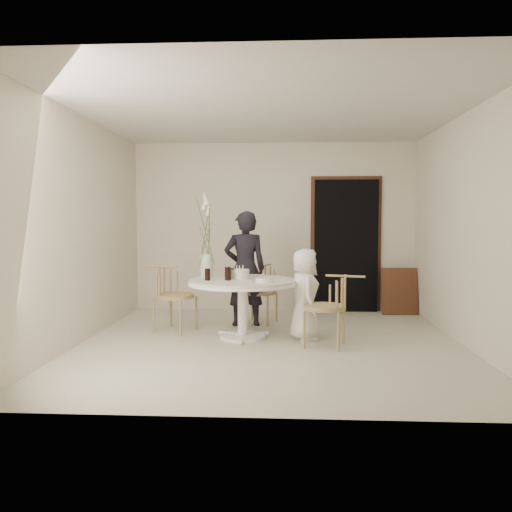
{
  "coord_description": "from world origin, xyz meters",
  "views": [
    {
      "loc": [
        0.14,
        -5.82,
        1.45
      ],
      "look_at": [
        -0.19,
        0.3,
        1.02
      ],
      "focal_mm": 35.0,
      "sensor_mm": 36.0,
      "label": 1
    }
  ],
  "objects_px": {
    "girl": "(245,269)",
    "flower_vase": "(207,247)",
    "chair_far": "(263,285)",
    "boy": "(305,294)",
    "chair_left": "(167,288)",
    "chair_right": "(335,300)",
    "birthday_cake": "(240,274)",
    "table": "(243,289)"
  },
  "relations": [
    {
      "from": "chair_far",
      "to": "flower_vase",
      "type": "distance_m",
      "value": 1.19
    },
    {
      "from": "table",
      "to": "flower_vase",
      "type": "bearing_deg",
      "value": 151.52
    },
    {
      "from": "table",
      "to": "birthday_cake",
      "type": "xyz_separation_m",
      "value": [
        -0.04,
        0.08,
        0.17
      ]
    },
    {
      "from": "boy",
      "to": "birthday_cake",
      "type": "xyz_separation_m",
      "value": [
        -0.81,
        0.11,
        0.23
      ]
    },
    {
      "from": "chair_left",
      "to": "flower_vase",
      "type": "relative_size",
      "value": 0.78
    },
    {
      "from": "chair_far",
      "to": "flower_vase",
      "type": "bearing_deg",
      "value": -113.41
    },
    {
      "from": "girl",
      "to": "boy",
      "type": "bearing_deg",
      "value": 123.9
    },
    {
      "from": "chair_far",
      "to": "chair_left",
      "type": "height_order",
      "value": "chair_left"
    },
    {
      "from": "chair_right",
      "to": "girl",
      "type": "xyz_separation_m",
      "value": [
        -1.12,
        1.14,
        0.25
      ]
    },
    {
      "from": "chair_far",
      "to": "birthday_cake",
      "type": "distance_m",
      "value": 1.02
    },
    {
      "from": "chair_left",
      "to": "boy",
      "type": "distance_m",
      "value": 1.84
    },
    {
      "from": "chair_far",
      "to": "boy",
      "type": "bearing_deg",
      "value": -43.8
    },
    {
      "from": "table",
      "to": "chair_left",
      "type": "xyz_separation_m",
      "value": [
        -1.03,
        0.39,
        -0.06
      ]
    },
    {
      "from": "flower_vase",
      "to": "chair_left",
      "type": "bearing_deg",
      "value": 166.85
    },
    {
      "from": "chair_left",
      "to": "girl",
      "type": "xyz_separation_m",
      "value": [
        1.0,
        0.38,
        0.23
      ]
    },
    {
      "from": "table",
      "to": "chair_left",
      "type": "bearing_deg",
      "value": 159.25
    },
    {
      "from": "boy",
      "to": "flower_vase",
      "type": "distance_m",
      "value": 1.4
    },
    {
      "from": "flower_vase",
      "to": "table",
      "type": "bearing_deg",
      "value": -28.48
    },
    {
      "from": "table",
      "to": "birthday_cake",
      "type": "relative_size",
      "value": 5.51
    },
    {
      "from": "chair_right",
      "to": "birthday_cake",
      "type": "relative_size",
      "value": 3.49
    },
    {
      "from": "boy",
      "to": "flower_vase",
      "type": "xyz_separation_m",
      "value": [
        -1.25,
        0.29,
        0.56
      ]
    },
    {
      "from": "table",
      "to": "chair_far",
      "type": "distance_m",
      "value": 1.06
    },
    {
      "from": "flower_vase",
      "to": "chair_right",
      "type": "bearing_deg",
      "value": -22.05
    },
    {
      "from": "chair_right",
      "to": "chair_left",
      "type": "relative_size",
      "value": 0.97
    },
    {
      "from": "table",
      "to": "birthday_cake",
      "type": "bearing_deg",
      "value": 117.57
    },
    {
      "from": "table",
      "to": "flower_vase",
      "type": "xyz_separation_m",
      "value": [
        -0.48,
        0.26,
        0.5
      ]
    },
    {
      "from": "table",
      "to": "boy",
      "type": "distance_m",
      "value": 0.77
    },
    {
      "from": "chair_right",
      "to": "boy",
      "type": "height_order",
      "value": "boy"
    },
    {
      "from": "chair_left",
      "to": "girl",
      "type": "height_order",
      "value": "girl"
    },
    {
      "from": "table",
      "to": "boy",
      "type": "relative_size",
      "value": 1.2
    },
    {
      "from": "chair_left",
      "to": "boy",
      "type": "relative_size",
      "value": 0.78
    },
    {
      "from": "chair_right",
      "to": "birthday_cake",
      "type": "height_order",
      "value": "birthday_cake"
    },
    {
      "from": "chair_left",
      "to": "flower_vase",
      "type": "xyz_separation_m",
      "value": [
        0.55,
        -0.13,
        0.56
      ]
    },
    {
      "from": "birthday_cake",
      "to": "girl",
      "type": "bearing_deg",
      "value": 88.67
    },
    {
      "from": "girl",
      "to": "birthday_cake",
      "type": "relative_size",
      "value": 6.56
    },
    {
      "from": "table",
      "to": "birthday_cake",
      "type": "distance_m",
      "value": 0.2
    },
    {
      "from": "chair_far",
      "to": "chair_left",
      "type": "relative_size",
      "value": 0.95
    },
    {
      "from": "girl",
      "to": "flower_vase",
      "type": "height_order",
      "value": "flower_vase"
    },
    {
      "from": "boy",
      "to": "chair_far",
      "type": "bearing_deg",
      "value": 20.08
    },
    {
      "from": "chair_far",
      "to": "boy",
      "type": "xyz_separation_m",
      "value": [
        0.56,
        -1.06,
        0.03
      ]
    },
    {
      "from": "chair_right",
      "to": "boy",
      "type": "distance_m",
      "value": 0.48
    },
    {
      "from": "birthday_cake",
      "to": "chair_left",
      "type": "bearing_deg",
      "value": 162.71
    }
  ]
}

